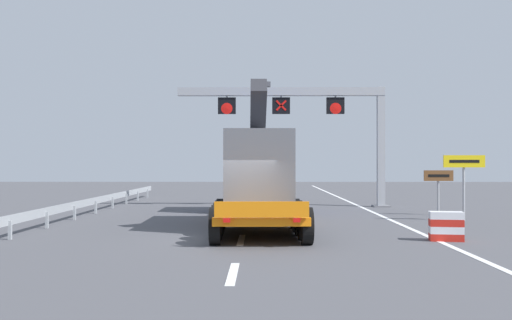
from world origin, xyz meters
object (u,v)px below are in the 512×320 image
exit_sign_yellow (464,170)px  tourist_info_sign_brown (438,181)px  overhead_lane_gantry (309,110)px  heavy_haul_truck_orange (256,173)px  crash_barrier_striped (446,226)px

exit_sign_yellow → tourist_info_sign_brown: size_ratio=1.32×
exit_sign_yellow → overhead_lane_gantry: bearing=125.9°
overhead_lane_gantry → heavy_haul_truck_orange: size_ratio=0.82×
tourist_info_sign_brown → crash_barrier_striped: 9.25m
overhead_lane_gantry → crash_barrier_striped: 15.18m
exit_sign_yellow → crash_barrier_striped: bearing=-113.6°
overhead_lane_gantry → exit_sign_yellow: bearing=-54.1°
heavy_haul_truck_orange → exit_sign_yellow: size_ratio=5.18×
heavy_haul_truck_orange → crash_barrier_striped: bearing=-47.6°
tourist_info_sign_brown → crash_barrier_striped: bearing=-105.4°
heavy_haul_truck_orange → tourist_info_sign_brown: (8.35, 2.39, -0.43)m
exit_sign_yellow → tourist_info_sign_brown: bearing=94.7°
overhead_lane_gantry → heavy_haul_truck_orange: (-2.82, -7.59, -3.31)m
overhead_lane_gantry → tourist_info_sign_brown: bearing=-43.3°
overhead_lane_gantry → crash_barrier_striped: (3.08, -14.06, -4.85)m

